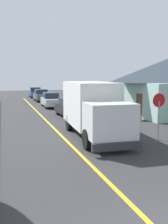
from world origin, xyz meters
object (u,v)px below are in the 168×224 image
(parked_car_mid, at_px, (51,100))
(parked_car_far, at_px, (41,95))
(box_truck, at_px, (93,107))
(parked_car_near, at_px, (70,108))
(parked_car_furthest, at_px, (35,93))
(stop_sign, at_px, (159,107))

(parked_car_mid, xyz_separation_m, parked_car_far, (-0.01, 7.45, 0.00))
(box_truck, bearing_deg, parked_car_near, 85.48)
(box_truck, bearing_deg, parked_car_far, 89.35)
(parked_car_near, height_order, parked_car_far, same)
(box_truck, bearing_deg, parked_car_mid, 88.97)
(parked_car_near, relative_size, parked_car_furthest, 1.01)
(parked_car_near, xyz_separation_m, parked_car_furthest, (-0.35, 21.39, 0.00))
(stop_sign, bearing_deg, parked_car_far, 96.86)
(stop_sign, bearing_deg, parked_car_near, 105.26)
(box_truck, height_order, parked_car_furthest, box_truck)
(box_truck, distance_m, parked_car_near, 7.61)
(parked_car_far, bearing_deg, stop_sign, -83.14)
(parked_car_mid, bearing_deg, stop_sign, -80.21)
(parked_car_far, relative_size, stop_sign, 1.67)
(parked_car_furthest, bearing_deg, parked_car_near, -89.07)
(box_truck, bearing_deg, parked_car_furthest, 89.50)
(box_truck, relative_size, parked_car_mid, 1.65)
(parked_car_near, relative_size, parked_car_mid, 1.01)
(parked_car_furthest, height_order, stop_sign, stop_sign)
(parked_car_near, distance_m, parked_car_furthest, 21.39)
(box_truck, height_order, parked_car_mid, box_truck)
(box_truck, relative_size, parked_car_furthest, 1.65)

